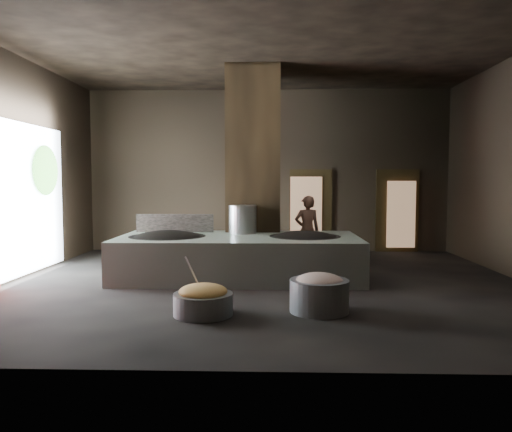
{
  "coord_description": "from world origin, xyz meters",
  "views": [
    {
      "loc": [
        0.13,
        -9.51,
        1.96
      ],
      "look_at": [
        -0.21,
        0.67,
        1.25
      ],
      "focal_mm": 35.0,
      "sensor_mm": 36.0,
      "label": 1
    }
  ],
  "objects_px": {
    "hearth_platform": "(239,257)",
    "wok_right": "(305,241)",
    "stock_pot": "(243,220)",
    "wok_left": "(167,241)",
    "cook": "(307,230)",
    "veg_basin": "(203,304)",
    "meat_basin": "(319,296)"
  },
  "relations": [
    {
      "from": "hearth_platform",
      "to": "wok_right",
      "type": "bearing_deg",
      "value": 1.83
    },
    {
      "from": "stock_pot",
      "to": "wok_left",
      "type": "bearing_deg",
      "value": -158.2
    },
    {
      "from": "wok_right",
      "to": "cook",
      "type": "distance_m",
      "value": 1.54
    },
    {
      "from": "wok_left",
      "to": "cook",
      "type": "bearing_deg",
      "value": 28.91
    },
    {
      "from": "stock_pot",
      "to": "veg_basin",
      "type": "distance_m",
      "value": 3.59
    },
    {
      "from": "hearth_platform",
      "to": "meat_basin",
      "type": "distance_m",
      "value": 3.01
    },
    {
      "from": "stock_pot",
      "to": "cook",
      "type": "bearing_deg",
      "value": 35.36
    },
    {
      "from": "meat_basin",
      "to": "wok_left",
      "type": "bearing_deg",
      "value": 137.49
    },
    {
      "from": "wok_right",
      "to": "veg_basin",
      "type": "relative_size",
      "value": 1.64
    },
    {
      "from": "veg_basin",
      "to": "hearth_platform",
      "type": "bearing_deg",
      "value": 83.54
    },
    {
      "from": "wok_left",
      "to": "stock_pot",
      "type": "relative_size",
      "value": 2.42
    },
    {
      "from": "wok_left",
      "to": "meat_basin",
      "type": "xyz_separation_m",
      "value": [
        2.84,
        -2.61,
        -0.51
      ]
    },
    {
      "from": "wok_left",
      "to": "stock_pot",
      "type": "height_order",
      "value": "stock_pot"
    },
    {
      "from": "meat_basin",
      "to": "cook",
      "type": "bearing_deg",
      "value": 88.54
    },
    {
      "from": "hearth_platform",
      "to": "veg_basin",
      "type": "relative_size",
      "value": 5.57
    },
    {
      "from": "hearth_platform",
      "to": "cook",
      "type": "distance_m",
      "value": 2.21
    },
    {
      "from": "wok_left",
      "to": "stock_pot",
      "type": "xyz_separation_m",
      "value": [
        1.5,
        0.6,
        0.38
      ]
    },
    {
      "from": "hearth_platform",
      "to": "wok_left",
      "type": "bearing_deg",
      "value": -178.32
    },
    {
      "from": "veg_basin",
      "to": "wok_left",
      "type": "bearing_deg",
      "value": 111.57
    },
    {
      "from": "wok_left",
      "to": "hearth_platform",
      "type": "bearing_deg",
      "value": 1.97
    },
    {
      "from": "wok_left",
      "to": "veg_basin",
      "type": "relative_size",
      "value": 1.76
    },
    {
      "from": "wok_left",
      "to": "veg_basin",
      "type": "xyz_separation_m",
      "value": [
        1.12,
        -2.84,
        -0.59
      ]
    },
    {
      "from": "hearth_platform",
      "to": "cook",
      "type": "bearing_deg",
      "value": 46.16
    },
    {
      "from": "hearth_platform",
      "to": "stock_pot",
      "type": "height_order",
      "value": "stock_pot"
    },
    {
      "from": "veg_basin",
      "to": "wok_right",
      "type": "bearing_deg",
      "value": 60.29
    },
    {
      "from": "veg_basin",
      "to": "meat_basin",
      "type": "bearing_deg",
      "value": 7.71
    },
    {
      "from": "stock_pot",
      "to": "veg_basin",
      "type": "bearing_deg",
      "value": -96.26
    },
    {
      "from": "wok_right",
      "to": "meat_basin",
      "type": "relative_size",
      "value": 1.61
    },
    {
      "from": "cook",
      "to": "meat_basin",
      "type": "bearing_deg",
      "value": 78.83
    },
    {
      "from": "wok_right",
      "to": "veg_basin",
      "type": "height_order",
      "value": "wok_right"
    },
    {
      "from": "cook",
      "to": "meat_basin",
      "type": "distance_m",
      "value": 4.28
    },
    {
      "from": "cook",
      "to": "veg_basin",
      "type": "bearing_deg",
      "value": 58.04
    }
  ]
}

